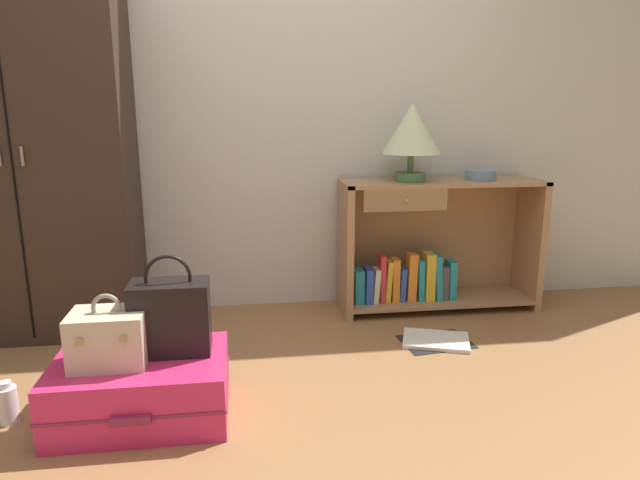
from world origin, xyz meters
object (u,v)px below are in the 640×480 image
table_lamp (412,131)px  bottle (8,404)px  open_book_on_floor (436,340)px  wardrobe (29,152)px  bowl (480,175)px  handbag (171,316)px  bookshelf (430,248)px  train_case (109,337)px  suitcase_large (142,388)px

table_lamp → bottle: (-1.85, -0.97, -0.97)m
open_book_on_floor → table_lamp: bearing=92.4°
wardrobe → table_lamp: 2.00m
bowl → handbag: (-1.65, -0.95, -0.41)m
wardrobe → bookshelf: 2.23m
train_case → bottle: train_case is taller
bowl → bottle: size_ratio=1.06×
bowl → bookshelf: bearing=174.1°
bookshelf → handbag: 1.69m
wardrobe → bottle: bearing=-81.1°
table_lamp → handbag: bearing=-142.4°
suitcase_large → open_book_on_floor: bearing=20.7°
wardrobe → suitcase_large: wardrobe is taller
wardrobe → bookshelf: bearing=1.7°
wardrobe → bowl: 2.42m
table_lamp → suitcase_large: 1.92m
bookshelf → open_book_on_floor: bearing=-104.2°
bookshelf → train_case: bookshelf is taller
bowl → bottle: (-2.27, -0.98, -0.72)m
bottle → open_book_on_floor: 1.94m
open_book_on_floor → suitcase_large: bearing=-159.3°
wardrobe → bottle: wardrobe is taller
suitcase_large → handbag: handbag is taller
bookshelf → open_book_on_floor: (-0.13, -0.52, -0.35)m
table_lamp → bottle: bearing=-152.3°
table_lamp → wardrobe: bearing=-179.2°
handbag → bottle: 0.70m
train_case → bottle: size_ratio=1.64×
bottle → suitcase_large: bearing=-3.0°
wardrobe → suitcase_large: size_ratio=2.90×
bowl → suitcase_large: size_ratio=0.27×
suitcase_large → open_book_on_floor: (1.37, 0.52, -0.11)m
wardrobe → train_case: wardrobe is taller
train_case → open_book_on_floor: 1.60m
train_case → handbag: 0.23m
train_case → handbag: handbag is taller
bowl → handbag: 1.95m
wardrobe → suitcase_large: 1.43m
wardrobe → bowl: (2.42, 0.03, -0.16)m
open_book_on_floor → train_case: bearing=-159.8°
table_lamp → suitcase_large: (-1.35, -1.00, -0.93)m
open_book_on_floor → handbag: bearing=-159.6°
handbag → bookshelf: bearing=35.4°
suitcase_large → open_book_on_floor: size_ratio=1.68×
wardrobe → open_book_on_floor: wardrobe is taller
suitcase_large → handbag: (0.12, 0.05, 0.27)m
suitcase_large → bottle: 0.51m
handbag → wardrobe: bearing=129.9°
train_case → handbag: (0.22, 0.07, 0.04)m
bookshelf → bottle: size_ratio=6.98×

